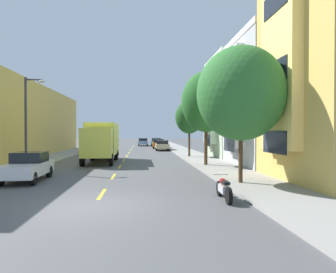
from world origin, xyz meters
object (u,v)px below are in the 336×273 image
Objects in this scene: parked_sedan_charcoal at (93,147)px; moving_sky_sedan at (143,142)px; street_lamp at (28,115)px; parked_motorcycle at (224,189)px; street_tree_third at (189,117)px; parked_hatchback_white at (27,167)px; parked_sedan_champagne at (162,145)px; parked_wagon_orange at (158,143)px; delivery_box_truck at (102,140)px; parked_wagon_teal at (156,142)px; street_tree_nearest at (241,94)px; street_tree_second at (206,102)px.

parked_sedan_charcoal is 20.77m from moving_sky_sedan.
parked_sedan_charcoal is 1.00× the size of moving_sky_sedan.
parked_motorcycle is at bearing -42.45° from street_lamp.
street_tree_third is 1.39× the size of parked_hatchback_white.
parked_sedan_champagne is (-1.95, 12.16, -3.33)m from street_tree_third.
street_lamp reaches higher than moving_sky_sedan.
parked_sedan_charcoal is 0.95× the size of parked_wagon_orange.
delivery_box_truck reaches higher than moving_sky_sedan.
moving_sky_sedan is (6.16, 40.78, -0.01)m from parked_hatchback_white.
moving_sky_sedan is (-2.65, 14.87, 0.00)m from parked_sedan_champagne.
parked_wagon_teal reaches higher than parked_sedan_champagne.
street_tree_third is 9.27m from delivery_box_truck.
parked_sedan_charcoal is at bearing 146.23° from street_tree_third.
parked_hatchback_white is (-10.76, -13.75, -3.33)m from street_tree_third.
parked_wagon_teal is 1.05× the size of moving_sky_sedan.
street_lamp is at bearing -110.64° from parked_wagon_orange.
street_tree_nearest is 1.62× the size of parked_hatchback_white.
parked_wagon_orange reaches higher than moving_sky_sedan.
delivery_box_truck is (-8.20, -3.73, -2.18)m from street_tree_third.
street_lamp reaches higher than delivery_box_truck.
street_tree_nearest is 1.17× the size of street_tree_third.
parked_sedan_champagne is at bearing 29.59° from parked_sedan_charcoal.
parked_hatchback_white is 27.37m from parked_sedan_champagne.
parked_sedan_charcoal is at bearing -129.08° from parked_wagon_orange.
street_lamp is at bearing -95.58° from parked_sedan_charcoal.
parked_sedan_charcoal is at bearing 103.05° from delivery_box_truck.
street_tree_nearest reaches higher than street_lamp.
street_tree_second reaches higher than street_tree_nearest.
parked_hatchback_white reaches higher than moving_sky_sedan.
parked_wagon_orange is at bearing 97.03° from street_tree_third.
street_tree_second reaches higher than parked_wagon_teal.
street_lamp is (-12.33, -9.25, -0.37)m from street_tree_third.
parked_sedan_charcoal is 13.56m from parked_wagon_orange.
street_tree_nearest is 5.29m from parked_motorcycle.
delivery_box_truck is 17.11m from parked_sedan_champagne.
delivery_box_truck is (-8.20, 12.27, -2.52)m from street_tree_nearest.
parked_hatchback_white is 0.90× the size of moving_sky_sedan.
street_lamp is 7.13m from delivery_box_truck.
parked_hatchback_white is 0.86× the size of parked_wagon_teal.
parked_sedan_charcoal is at bearing -107.16° from moving_sky_sedan.
parked_sedan_champagne is at bearing -87.62° from parked_wagon_orange.
street_tree_third is 2.74× the size of parked_motorcycle.
street_tree_third is at bearing -80.34° from moving_sky_sedan.
street_lamp is 2.97× the size of parked_motorcycle.
parked_sedan_charcoal is (-10.73, 7.17, -3.33)m from street_tree_third.
delivery_box_truck is at bearing 113.20° from parked_motorcycle.
street_tree_third is 13.33m from parked_sedan_charcoal.
parked_hatchback_white is 0.85× the size of parked_wagon_orange.
parked_sedan_champagne is at bearing 95.54° from street_tree_second.
street_lamp is 37.21m from moving_sky_sedan.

